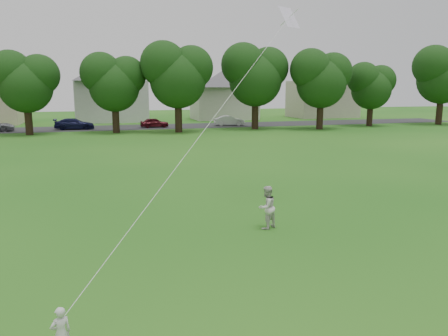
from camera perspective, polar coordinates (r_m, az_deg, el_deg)
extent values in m
plane|color=#175613|center=(11.29, -5.60, -13.82)|extent=(160.00, 160.00, 0.00)
cube|color=#2D2D30|center=(52.37, -14.01, 5.13)|extent=(90.00, 7.00, 0.01)
imported|color=silver|center=(8.48, -20.53, -19.57)|extent=(0.42, 0.35, 0.97)
imported|color=silver|center=(14.57, 5.59, -5.14)|extent=(0.88, 0.81, 1.45)
plane|color=white|center=(18.16, 8.52, 18.90)|extent=(1.10, 0.91, 0.83)
cylinder|color=white|center=(12.33, -0.61, 7.57)|extent=(0.01, 0.01, 13.86)
cylinder|color=black|center=(47.19, -24.17, 5.89)|extent=(0.71, 0.71, 3.17)
cylinder|color=black|center=(46.47, -13.96, 6.43)|extent=(0.71, 0.71, 3.15)
cylinder|color=black|center=(45.94, -5.97, 6.92)|extent=(0.75, 0.75, 3.60)
cylinder|color=black|center=(49.42, 4.08, 7.24)|extent=(0.75, 0.75, 3.67)
cylinder|color=black|center=(50.28, 12.42, 6.93)|extent=(0.73, 0.73, 3.42)
cylinder|color=black|center=(55.94, 18.51, 6.73)|extent=(0.69, 0.69, 2.94)
cylinder|color=black|center=(61.63, 26.33, 6.88)|extent=(0.76, 0.76, 3.78)
imported|color=#111437|center=(51.36, -18.97, 5.47)|extent=(4.28, 1.79, 1.24)
imported|color=#541019|center=(51.67, -9.07, 5.87)|extent=(3.30, 1.37, 1.12)
imported|color=#B9B9B9|center=(53.53, 0.69, 6.20)|extent=(3.77, 1.65, 1.21)
cube|color=silver|center=(62.19, -14.47, 8.42)|extent=(9.39, 6.73, 5.44)
pyramid|color=#524F55|center=(62.28, -14.72, 13.68)|extent=(13.55, 13.55, 2.99)
cube|color=beige|center=(64.67, 0.01, 8.46)|extent=(8.96, 6.32, 4.62)
pyramid|color=#524F55|center=(64.68, 0.01, 12.76)|extent=(12.92, 12.92, 2.54)
cube|color=#C0B59F|center=(70.75, 12.72, 8.76)|extent=(9.59, 6.68, 5.57)
pyramid|color=#524F55|center=(70.84, 12.91, 13.50)|extent=(13.83, 13.83, 3.06)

